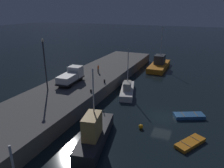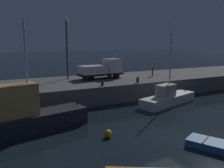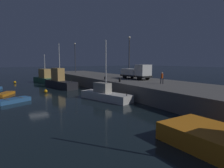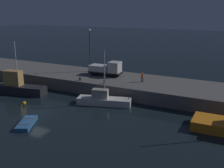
{
  "view_description": "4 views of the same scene",
  "coord_description": "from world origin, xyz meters",
  "px_view_note": "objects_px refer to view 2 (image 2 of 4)",
  "views": [
    {
      "loc": [
        -25.89,
        -4.05,
        13.81
      ],
      "look_at": [
        4.9,
        9.62,
        1.77
      ],
      "focal_mm": 34.09,
      "sensor_mm": 36.0,
      "label": 1
    },
    {
      "loc": [
        -11.03,
        -12.79,
        6.73
      ],
      "look_at": [
        0.55,
        10.01,
        2.25
      ],
      "focal_mm": 38.57,
      "sensor_mm": 36.0,
      "label": 2
    },
    {
      "loc": [
        27.72,
        -4.89,
        5.06
      ],
      "look_at": [
        2.35,
        10.56,
        1.54
      ],
      "focal_mm": 30.78,
      "sensor_mm": 36.0,
      "label": 3
    },
    {
      "loc": [
        23.76,
        -24.81,
        13.19
      ],
      "look_at": [
        5.91,
        10.12,
        2.32
      ],
      "focal_mm": 43.47,
      "sensor_mm": 36.0,
      "label": 4
    }
  ],
  "objects_px": {
    "bollard_west": "(138,80)",
    "mooring_buoy_mid": "(108,134)",
    "bollard_central": "(102,83)",
    "fishing_trawler_red": "(168,98)",
    "rowboat_white_mid": "(220,147)",
    "dockworker": "(153,70)",
    "lamp_post_east": "(67,43)",
    "fishing_boat_blue": "(28,116)",
    "utility_truck": "(102,69)"
  },
  "relations": [
    {
      "from": "fishing_trawler_red",
      "to": "rowboat_white_mid",
      "type": "relative_size",
      "value": 1.88
    },
    {
      "from": "utility_truck",
      "to": "bollard_west",
      "type": "height_order",
      "value": "utility_truck"
    },
    {
      "from": "mooring_buoy_mid",
      "to": "bollard_central",
      "type": "height_order",
      "value": "bollard_central"
    },
    {
      "from": "rowboat_white_mid",
      "to": "lamp_post_east",
      "type": "height_order",
      "value": "lamp_post_east"
    },
    {
      "from": "fishing_trawler_red",
      "to": "mooring_buoy_mid",
      "type": "xyz_separation_m",
      "value": [
        -9.9,
        -5.39,
        -0.44
      ]
    },
    {
      "from": "fishing_boat_blue",
      "to": "lamp_post_east",
      "type": "distance_m",
      "value": 14.37
    },
    {
      "from": "fishing_boat_blue",
      "to": "bollard_west",
      "type": "relative_size",
      "value": 13.96
    },
    {
      "from": "utility_truck",
      "to": "bollard_central",
      "type": "distance_m",
      "value": 5.55
    },
    {
      "from": "fishing_trawler_red",
      "to": "mooring_buoy_mid",
      "type": "height_order",
      "value": "fishing_trawler_red"
    },
    {
      "from": "mooring_buoy_mid",
      "to": "utility_truck",
      "type": "bearing_deg",
      "value": 66.87
    },
    {
      "from": "fishing_boat_blue",
      "to": "bollard_west",
      "type": "distance_m",
      "value": 14.08
    },
    {
      "from": "fishing_boat_blue",
      "to": "mooring_buoy_mid",
      "type": "distance_m",
      "value": 6.2
    },
    {
      "from": "fishing_trawler_red",
      "to": "lamp_post_east",
      "type": "xyz_separation_m",
      "value": [
        -8.22,
        9.95,
        5.84
      ]
    },
    {
      "from": "bollard_central",
      "to": "bollard_west",
      "type": "bearing_deg",
      "value": -0.43
    },
    {
      "from": "lamp_post_east",
      "to": "bollard_west",
      "type": "bearing_deg",
      "value": -44.88
    },
    {
      "from": "rowboat_white_mid",
      "to": "bollard_central",
      "type": "height_order",
      "value": "bollard_central"
    },
    {
      "from": "rowboat_white_mid",
      "to": "dockworker",
      "type": "xyz_separation_m",
      "value": [
        7.67,
        17.59,
        2.68
      ]
    },
    {
      "from": "dockworker",
      "to": "rowboat_white_mid",
      "type": "bearing_deg",
      "value": -113.57
    },
    {
      "from": "utility_truck",
      "to": "mooring_buoy_mid",
      "type": "bearing_deg",
      "value": -113.13
    },
    {
      "from": "mooring_buoy_mid",
      "to": "dockworker",
      "type": "height_order",
      "value": "dockworker"
    },
    {
      "from": "dockworker",
      "to": "bollard_west",
      "type": "xyz_separation_m",
      "value": [
        -4.83,
        -3.67,
        -0.59
      ]
    },
    {
      "from": "rowboat_white_mid",
      "to": "mooring_buoy_mid",
      "type": "height_order",
      "value": "mooring_buoy_mid"
    },
    {
      "from": "mooring_buoy_mid",
      "to": "lamp_post_east",
      "type": "relative_size",
      "value": 0.07
    },
    {
      "from": "fishing_boat_blue",
      "to": "utility_truck",
      "type": "relative_size",
      "value": 1.47
    },
    {
      "from": "bollard_central",
      "to": "dockworker",
      "type": "bearing_deg",
      "value": 21.22
    },
    {
      "from": "dockworker",
      "to": "bollard_west",
      "type": "height_order",
      "value": "dockworker"
    },
    {
      "from": "dockworker",
      "to": "mooring_buoy_mid",
      "type": "bearing_deg",
      "value": -136.12
    },
    {
      "from": "fishing_boat_blue",
      "to": "rowboat_white_mid",
      "type": "bearing_deg",
      "value": -40.75
    },
    {
      "from": "utility_truck",
      "to": "bollard_central",
      "type": "relative_size",
      "value": 12.47
    },
    {
      "from": "fishing_trawler_red",
      "to": "fishing_boat_blue",
      "type": "bearing_deg",
      "value": -173.6
    },
    {
      "from": "fishing_trawler_red",
      "to": "dockworker",
      "type": "bearing_deg",
      "value": 66.4
    },
    {
      "from": "fishing_trawler_red",
      "to": "lamp_post_east",
      "type": "distance_m",
      "value": 14.16
    },
    {
      "from": "rowboat_white_mid",
      "to": "lamp_post_east",
      "type": "relative_size",
      "value": 0.54
    },
    {
      "from": "rowboat_white_mid",
      "to": "mooring_buoy_mid",
      "type": "xyz_separation_m",
      "value": [
        -5.35,
        5.07,
        0.04
      ]
    },
    {
      "from": "mooring_buoy_mid",
      "to": "utility_truck",
      "type": "relative_size",
      "value": 0.09
    },
    {
      "from": "rowboat_white_mid",
      "to": "bollard_central",
      "type": "relative_size",
      "value": 8.71
    },
    {
      "from": "fishing_boat_blue",
      "to": "dockworker",
      "type": "relative_size",
      "value": 5.55
    },
    {
      "from": "bollard_west",
      "to": "mooring_buoy_mid",
      "type": "bearing_deg",
      "value": -132.8
    },
    {
      "from": "bollard_west",
      "to": "dockworker",
      "type": "bearing_deg",
      "value": 37.26
    },
    {
      "from": "rowboat_white_mid",
      "to": "mooring_buoy_mid",
      "type": "distance_m",
      "value": 7.37
    },
    {
      "from": "fishing_boat_blue",
      "to": "dockworker",
      "type": "height_order",
      "value": "fishing_boat_blue"
    },
    {
      "from": "rowboat_white_mid",
      "to": "bollard_central",
      "type": "distance_m",
      "value": 14.2
    },
    {
      "from": "bollard_central",
      "to": "fishing_boat_blue",
      "type": "bearing_deg",
      "value": -148.82
    },
    {
      "from": "fishing_boat_blue",
      "to": "mooring_buoy_mid",
      "type": "bearing_deg",
      "value": -37.47
    },
    {
      "from": "lamp_post_east",
      "to": "rowboat_white_mid",
      "type": "bearing_deg",
      "value": -79.83
    },
    {
      "from": "fishing_trawler_red",
      "to": "fishing_boat_blue",
      "type": "distance_m",
      "value": 14.87
    },
    {
      "from": "mooring_buoy_mid",
      "to": "utility_truck",
      "type": "height_order",
      "value": "utility_truck"
    },
    {
      "from": "fishing_boat_blue",
      "to": "rowboat_white_mid",
      "type": "xyz_separation_m",
      "value": [
        10.21,
        -8.8,
        -0.95
      ]
    },
    {
      "from": "fishing_boat_blue",
      "to": "utility_truck",
      "type": "height_order",
      "value": "fishing_boat_blue"
    },
    {
      "from": "mooring_buoy_mid",
      "to": "bollard_west",
      "type": "height_order",
      "value": "bollard_west"
    }
  ]
}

